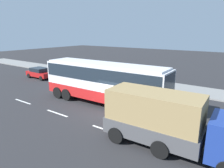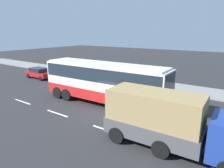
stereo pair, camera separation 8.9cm
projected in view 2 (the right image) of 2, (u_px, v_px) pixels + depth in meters
The scene contains 8 objects.
ground_plane at pixel (111, 112), 16.34m from camera, with size 120.00×120.00×0.00m, color #28282B.
sidewalk_curb at pixel (159, 85), 24.21m from camera, with size 80.00×4.00×0.15m, color gray.
lane_centreline at pixel (40, 107), 17.33m from camera, with size 31.82×0.16×0.01m.
coach_bus at pixel (104, 79), 17.70m from camera, with size 11.81×2.94×3.67m.
cargo_truck at pixel (169, 120), 10.94m from camera, with size 7.58×2.72×3.10m.
car_red_compact at pixel (39, 73), 28.05m from camera, with size 4.18×1.98×1.45m.
pedestrian_near_curb at pixel (153, 76), 24.34m from camera, with size 0.32×0.32×1.76m.
pedestrian_at_crossing at pixel (129, 76), 24.69m from camera, with size 0.32×0.32×1.64m.
Camera 2 is at (8.84, -12.43, 6.30)m, focal length 32.43 mm.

